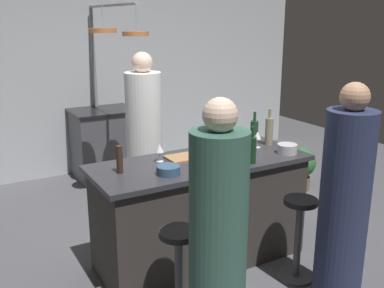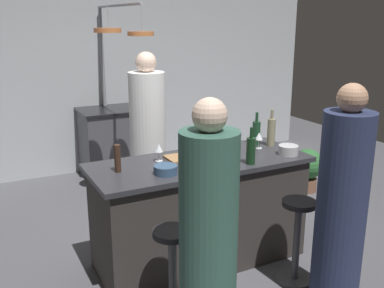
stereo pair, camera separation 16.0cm
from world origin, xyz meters
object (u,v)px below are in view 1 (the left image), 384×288
guest_right (344,207)px  bar_stool_left (179,272)px  stove_range (105,143)px  mixing_bowl_steel (287,149)px  wine_bottle_white (269,131)px  wine_bottle_red (252,149)px  potted_plant (301,166)px  chef (145,144)px  wine_glass_by_chef (257,136)px  wine_bottle_green (254,132)px  wine_glass_near_left_guest (160,149)px  pepper_mill (120,159)px  bar_stool_right (298,235)px  cutting_board (186,157)px  guest_left (218,244)px  mixing_bowl_ceramic (223,145)px  mixing_bowl_blue (168,170)px

guest_right → bar_stool_left: guest_right is taller
stove_range → mixing_bowl_steel: bearing=-74.4°
wine_bottle_white → wine_bottle_red: bearing=-142.5°
stove_range → potted_plant: (1.89, -1.62, -0.15)m
stove_range → chef: chef is taller
wine_glass_by_chef → mixing_bowl_steel: bearing=-66.2°
wine_bottle_green → bar_stool_left: bearing=-146.3°
potted_plant → wine_bottle_white: bearing=-146.8°
guest_right → bar_stool_left: size_ratio=2.38×
wine_glass_near_left_guest → guest_right: bearing=-52.2°
stove_range → pepper_mill: pepper_mill is taller
bar_stool_right → guest_right: bearing=-83.4°
wine_bottle_green → mixing_bowl_steel: 0.39m
cutting_board → chef: bearing=87.7°
guest_left → mixing_bowl_steel: guest_left is taller
bar_stool_left → cutting_board: size_ratio=2.12×
cutting_board → wine_bottle_white: 0.86m
wine_bottle_white → mixing_bowl_steel: wine_bottle_white is taller
mixing_bowl_ceramic → stove_range: bearing=98.6°
guest_right → cutting_board: size_ratio=5.05×
chef → wine_bottle_green: (0.71, -0.86, 0.22)m
guest_left → mixing_bowl_blue: 0.86m
bar_stool_right → bar_stool_left: (-1.06, 0.00, 0.00)m
wine_glass_near_left_guest → mixing_bowl_ceramic: 0.66m
mixing_bowl_ceramic → wine_bottle_red: bearing=-93.8°
wine_bottle_white → mixing_bowl_blue: 1.19m
bar_stool_left → wine_bottle_red: wine_bottle_red is taller
guest_right → pepper_mill: bearing=140.4°
cutting_board → mixing_bowl_blue: size_ratio=1.82×
stove_range → wine_glass_by_chef: bearing=-75.4°
wine_glass_by_chef → wine_bottle_white: bearing=9.6°
wine_bottle_white → guest_left: bearing=-138.7°
wine_glass_by_chef → mixing_bowl_steel: size_ratio=0.87×
chef → mixing_bowl_ceramic: (0.38, -0.85, 0.14)m
guest_right → pepper_mill: size_ratio=7.70×
stove_range → wine_bottle_white: bearing=-71.9°
guest_right → wine_bottle_white: 1.14m
wine_glass_near_left_guest → mixing_bowl_ceramic: (0.65, 0.06, -0.07)m
chef → wine_bottle_green: 1.14m
pepper_mill → wine_bottle_white: bearing=2.4°
wine_bottle_red → mixing_bowl_ceramic: wine_bottle_red is taller
stove_range → mixing_bowl_blue: mixing_bowl_blue is taller
mixing_bowl_steel → wine_glass_by_chef: bearing=113.8°
mixing_bowl_steel → mixing_bowl_blue: (-1.12, 0.02, -0.01)m
cutting_board → mixing_bowl_blue: mixing_bowl_blue is taller
bar_stool_left → wine_bottle_red: (0.85, 0.36, 0.64)m
wine_glass_near_left_guest → mixing_bowl_blue: (-0.07, -0.30, -0.07)m
wine_glass_near_left_guest → wine_glass_by_chef: bearing=-3.7°
stove_range → pepper_mill: 2.57m
wine_bottle_green → mixing_bowl_blue: 1.12m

